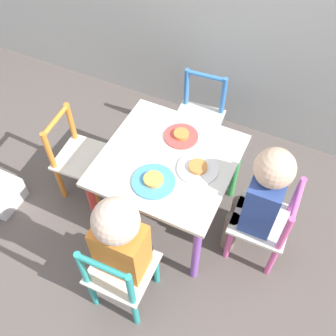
# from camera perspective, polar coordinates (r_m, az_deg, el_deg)

# --- Properties ---
(ground_plane) EXTENTS (6.00, 6.00, 0.00)m
(ground_plane) POSITION_cam_1_polar(r_m,az_deg,el_deg) (2.15, -0.00, -6.50)
(ground_plane) COLOR #5B514C
(kids_table) EXTENTS (0.59, 0.59, 0.47)m
(kids_table) POSITION_cam_1_polar(r_m,az_deg,el_deg) (1.82, -0.00, 0.04)
(kids_table) COLOR silver
(kids_table) RESTS_ON ground_plane
(chair_pink) EXTENTS (0.26, 0.26, 0.51)m
(chair_pink) POSITION_cam_1_polar(r_m,az_deg,el_deg) (1.88, 14.03, -7.77)
(chair_pink) COLOR silver
(chair_pink) RESTS_ON ground_plane
(chair_teal) EXTENTS (0.27, 0.27, 0.51)m
(chair_teal) POSITION_cam_1_polar(r_m,az_deg,el_deg) (1.73, -6.99, -15.07)
(chair_teal) COLOR silver
(chair_teal) RESTS_ON ground_plane
(chair_blue) EXTENTS (0.28, 0.28, 0.51)m
(chair_blue) POSITION_cam_1_polar(r_m,az_deg,el_deg) (2.25, 4.47, 7.04)
(chair_blue) COLOR silver
(chair_blue) RESTS_ON ground_plane
(chair_orange) EXTENTS (0.28, 0.28, 0.51)m
(chair_orange) POSITION_cam_1_polar(r_m,az_deg,el_deg) (2.10, -12.71, 1.43)
(chair_orange) COLOR silver
(chair_orange) RESTS_ON ground_plane
(child_right) EXTENTS (0.22, 0.20, 0.72)m
(child_right) POSITION_cam_1_polar(r_m,az_deg,el_deg) (1.73, 13.32, -3.98)
(child_right) COLOR #7A6B5B
(child_right) RESTS_ON ground_plane
(child_front) EXTENTS (0.20, 0.23, 0.71)m
(child_front) POSITION_cam_1_polar(r_m,az_deg,el_deg) (1.58, -6.62, -10.55)
(child_front) COLOR #38383D
(child_front) RESTS_ON ground_plane
(plate_right) EXTENTS (0.18, 0.18, 0.03)m
(plate_right) POSITION_cam_1_polar(r_m,az_deg,el_deg) (1.72, 4.35, -0.03)
(plate_right) COLOR white
(plate_right) RESTS_ON kids_table
(plate_front) EXTENTS (0.19, 0.19, 0.03)m
(plate_front) POSITION_cam_1_polar(r_m,az_deg,el_deg) (1.68, -2.13, -1.88)
(plate_front) COLOR #4C9EE0
(plate_front) RESTS_ON kids_table
(plate_back) EXTENTS (0.16, 0.16, 0.03)m
(plate_back) POSITION_cam_1_polar(r_m,az_deg,el_deg) (1.85, 1.94, 4.71)
(plate_back) COLOR #E54C47
(plate_back) RESTS_ON kids_table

